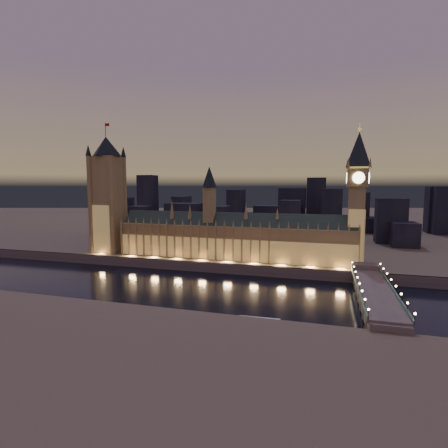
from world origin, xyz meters
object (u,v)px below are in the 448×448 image
(victoria_tower, at_px, (107,189))
(elizabeth_tower, at_px, (357,187))
(westminster_bridge, at_px, (374,294))
(river_boat, at_px, (259,325))
(palace_of_westminster, at_px, (231,237))

(victoria_tower, relative_size, elizabeth_tower, 1.10)
(elizabeth_tower, xyz_separation_m, westminster_bridge, (6.13, -65.37, -62.16))
(westminster_bridge, bearing_deg, victoria_tower, 163.74)
(victoria_tower, bearing_deg, westminster_bridge, -16.26)
(westminster_bridge, relative_size, river_boat, 2.91)
(westminster_bridge, bearing_deg, elizabeth_tower, 95.35)
(palace_of_westminster, xyz_separation_m, victoria_tower, (-119.08, 0.18, 40.30))
(victoria_tower, height_order, westminster_bridge, victoria_tower)
(palace_of_westminster, distance_m, elizabeth_tower, 107.38)
(victoria_tower, xyz_separation_m, westminster_bridge, (224.13, -65.37, -60.69))
(palace_of_westminster, relative_size, victoria_tower, 1.71)
(elizabeth_tower, bearing_deg, river_boat, -113.57)
(victoria_tower, relative_size, river_boat, 3.04)
(river_boat, bearing_deg, elizabeth_tower, 66.43)
(palace_of_westminster, height_order, westminster_bridge, palace_of_westminster)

